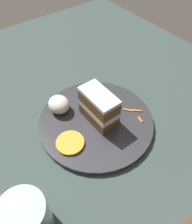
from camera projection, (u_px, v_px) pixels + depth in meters
The scene contains 8 objects.
ground_plane at pixel (94, 112), 0.63m from camera, with size 6.00×6.00×0.00m, color #38332D.
dining_table at pixel (94, 108), 0.61m from camera, with size 1.09×0.92×0.04m, color #384742.
plate at pixel (96, 121), 0.55m from camera, with size 0.28×0.28×0.01m, color #333338.
cake_slice at pixel (99, 107), 0.51m from camera, with size 0.10×0.05×0.08m.
cream_dollop at pixel (59, 104), 0.55m from camera, with size 0.06×0.05×0.04m, color white.
orange_garnish at pixel (70, 143), 0.49m from camera, with size 0.06×0.06×0.01m, color orange.
carrot_shreds_scatter at pixel (126, 108), 0.57m from camera, with size 0.17×0.05×0.00m.
drinking_glass at pixel (28, 220), 0.37m from camera, with size 0.08×0.08×0.09m.
Camera 1 is at (-0.33, 0.25, 0.47)m, focal length 35.00 mm.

